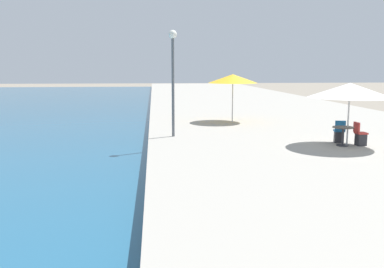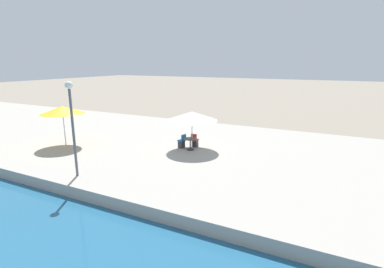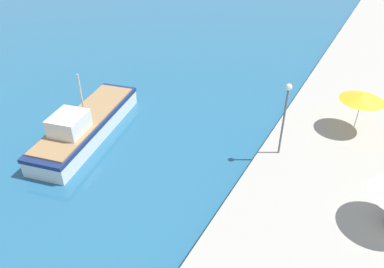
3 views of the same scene
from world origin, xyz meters
The scene contains 7 objects.
quay_promenade centered at (8.00, 37.00, 0.30)m, with size 16.00×90.00×0.60m.
cafe_umbrella_pink centered at (7.63, 16.61, 2.74)m, with size 3.16×3.16×2.41m.
cafe_umbrella_white centered at (4.61, 24.45, 2.98)m, with size 2.75×2.75×2.62m.
cafe_table centered at (7.47, 16.65, 1.13)m, with size 0.80×0.80×0.74m.
cafe_chair_left centered at (8.20, 16.68, 0.93)m, with size 0.45×0.42×0.91m.
cafe_chair_right centered at (7.64, 17.35, 0.93)m, with size 0.49×0.51×0.91m.
lamppost centered at (1.09, 19.55, 3.69)m, with size 0.36×0.36×4.56m.
Camera 2 is at (-8.58, 8.33, 6.02)m, focal length 28.00 mm.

